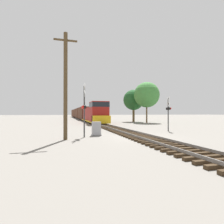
# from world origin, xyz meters

# --- Properties ---
(ground_plane) EXTENTS (400.00, 400.00, 0.00)m
(ground_plane) POSITION_xyz_m (0.00, 0.00, 0.00)
(ground_plane) COLOR slate
(rail_track_bed) EXTENTS (2.60, 160.00, 0.31)m
(rail_track_bed) POSITION_xyz_m (0.00, -0.00, 0.14)
(rail_track_bed) COLOR #382819
(rail_track_bed) RESTS_ON ground
(freight_train) EXTENTS (3.07, 80.76, 4.18)m
(freight_train) POSITION_xyz_m (0.00, 55.26, 2.00)
(freight_train) COLOR maroon
(freight_train) RESTS_ON ground
(crossing_signal_near) EXTENTS (0.33, 1.00, 4.58)m
(crossing_signal_near) POSITION_xyz_m (-4.60, 1.09, 2.54)
(crossing_signal_near) COLOR #333333
(crossing_signal_near) RESTS_ON ground
(crossing_signal_far) EXTENTS (0.49, 1.01, 3.95)m
(crossing_signal_far) POSITION_xyz_m (5.36, 3.63, 2.42)
(crossing_signal_far) COLOR #333333
(crossing_signal_far) RESTS_ON ground
(relay_cabinet) EXTENTS (0.85, 0.60, 1.29)m
(relay_cabinet) POSITION_xyz_m (-3.37, 1.89, 0.63)
(relay_cabinet) COLOR slate
(relay_cabinet) RESTS_ON ground
(utility_pole) EXTENTS (1.80, 0.30, 8.38)m
(utility_pole) POSITION_xyz_m (-6.14, 0.13, 4.31)
(utility_pole) COLOR #4C3A23
(utility_pole) RESTS_ON ground
(tree_far_right) EXTENTS (5.48, 5.48, 8.80)m
(tree_far_right) POSITION_xyz_m (11.12, 20.39, 6.04)
(tree_far_right) COLOR brown
(tree_far_right) RESTS_ON ground
(tree_mid_background) EXTENTS (4.92, 4.92, 7.73)m
(tree_mid_background) POSITION_xyz_m (10.02, 25.10, 5.24)
(tree_mid_background) COLOR brown
(tree_mid_background) RESTS_ON ground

